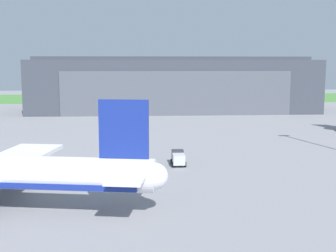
{
  "coord_description": "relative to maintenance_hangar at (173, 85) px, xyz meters",
  "views": [
    {
      "loc": [
        1.67,
        -59.93,
        16.63
      ],
      "look_at": [
        6.67,
        16.06,
        5.95
      ],
      "focal_mm": 47.92,
      "sensor_mm": 36.0,
      "label": 1
    }
  ],
  "objects": [
    {
      "name": "ground_plane",
      "position": [
        -13.79,
        -98.6,
        -9.02
      ],
      "size": [
        440.0,
        440.0,
        0.0
      ],
      "primitive_type": "plane",
      "color": "gray"
    },
    {
      "name": "maintenance_hangar",
      "position": [
        0.0,
        0.0,
        0.0
      ],
      "size": [
        96.74,
        33.51,
        18.97
      ],
      "color": "#383D47",
      "rests_on": "ground_plane"
    },
    {
      "name": "grass_field_strip",
      "position": [
        -13.79,
        57.24,
        -8.98
      ],
      "size": [
        440.0,
        56.0,
        0.08
      ],
      "primitive_type": "cube",
      "color": "#4B863D",
      "rests_on": "ground_plane"
    },
    {
      "name": "baggage_tug",
      "position": [
        -5.71,
        -86.73,
        -7.78
      ],
      "size": [
        2.37,
        4.07,
        2.34
      ],
      "color": "#2D2D33",
      "rests_on": "ground_plane"
    }
  ]
}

